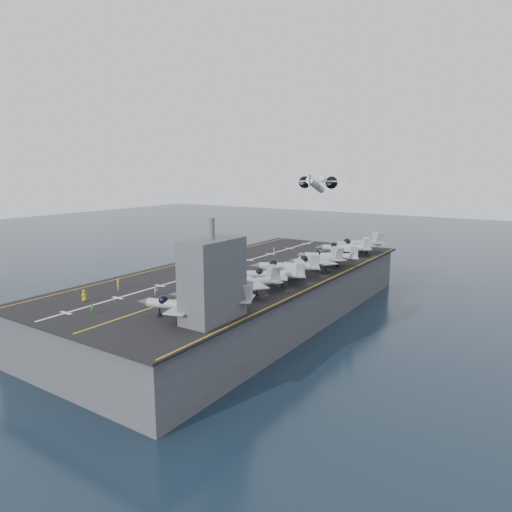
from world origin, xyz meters
The scene contains 29 objects.
ground centered at (0.00, 0.00, 0.00)m, with size 500.00×500.00×0.00m, color #142135.
hull centered at (0.00, 0.00, 5.00)m, with size 36.00×90.00×10.00m, color #56595E.
flight_deck centered at (0.00, 0.00, 10.20)m, with size 38.00×92.00×0.40m, color black.
foul_line centered at (3.00, 0.00, 10.42)m, with size 0.35×90.00×0.02m, color gold.
landing_centerline centered at (-6.00, 0.00, 10.42)m, with size 0.50×90.00×0.02m, color silver.
deck_edge_port centered at (-17.00, 0.00, 10.42)m, with size 0.25×90.00×0.02m, color gold.
deck_edge_stbd centered at (18.50, 0.00, 10.42)m, with size 0.25×90.00×0.02m, color gold.
island_superstructure centered at (15.00, -30.00, 17.90)m, with size 5.00×10.00×15.00m, color #56595E, non-canonical shape.
fighter_jet_0 centered at (10.88, -32.32, 12.66)m, with size 14.97×12.07×4.52m, color #99A1A7, non-canonical shape.
fighter_jet_1 centered at (12.56, -26.51, 12.78)m, with size 16.11×13.60×4.75m, color #8C949C, non-canonical shape.
fighter_jet_2 centered at (11.51, -16.53, 12.85)m, with size 15.79×16.96×4.90m, color #8F959F, non-canonical shape.
fighter_jet_3 centered at (12.06, -7.77, 12.69)m, with size 15.86×14.31×4.59m, color #949BA5, non-canonical shape.
fighter_jet_4 centered at (11.03, -0.55, 12.89)m, with size 17.21×15.49×4.98m, color gray, non-canonical shape.
fighter_jet_5 centered at (13.02, 8.23, 12.85)m, with size 15.64×16.97×4.90m, color gray, non-canonical shape.
fighter_jet_6 centered at (13.46, 14.70, 12.82)m, with size 16.58×14.33×4.85m, color #8E989E, non-canonical shape.
fighter_jet_7 centered at (11.98, 27.17, 12.84)m, with size 16.82×14.86×4.88m, color gray, non-canonical shape.
fighter_jet_8 centered at (12.65, 34.11, 13.07)m, with size 17.91×18.31×5.34m, color #9097A0, non-canonical shape.
tow_cart_a centered at (4.61, -19.01, 11.01)m, with size 2.39×2.00×1.22m, color gold, non-canonical shape.
tow_cart_b centered at (3.54, 5.49, 10.93)m, with size 1.82×1.22×1.07m, color yellow, non-canonical shape.
tow_cart_c centered at (4.44, 18.82, 11.05)m, with size 2.23×1.51×1.30m, color yellow, non-canonical shape.
crew_0 centered at (-9.08, -34.40, 11.39)m, with size 1.24×1.41×1.97m, color gold.
crew_1 centered at (-10.12, -26.45, 11.41)m, with size 1.40×1.44×2.02m, color yellow.
crew_2 centered at (-9.95, -5.48, 11.36)m, with size 0.88×1.22×1.91m, color #2A8A36.
crew_3 centered at (-14.27, 3.68, 11.26)m, with size 0.95×1.18×1.71m, color green.
crew_4 centered at (-4.52, 19.35, 11.36)m, with size 1.09×1.34×1.93m, color silver.
crew_5 centered at (-11.59, 13.60, 11.32)m, with size 1.31×1.15×1.83m, color silver.
crew_6 centered at (-1.98, -38.24, 11.23)m, with size 1.06×0.77×1.66m, color #1C812A.
crew_7 centered at (-1.92, -24.90, 11.27)m, with size 1.00×1.21×1.74m, color silver.
transport_plane centered at (-12.76, 59.50, 26.98)m, with size 25.33×19.32×5.45m, color silver, non-canonical shape.
Camera 1 is at (55.43, -79.92, 32.05)m, focal length 32.00 mm.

